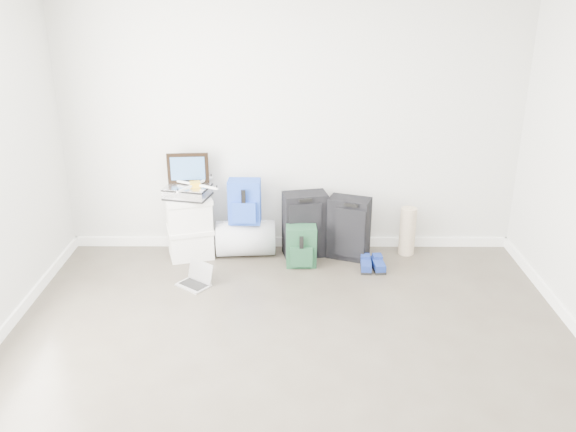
{
  "coord_description": "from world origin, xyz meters",
  "views": [
    {
      "loc": [
        -0.0,
        -3.32,
        2.62
      ],
      "look_at": [
        -0.03,
        1.9,
        0.57
      ],
      "focal_mm": 38.0,
      "sensor_mm": 36.0,
      "label": 1
    }
  ],
  "objects_px": {
    "large_suitcase": "(305,225)",
    "laptop": "(196,279)",
    "carry_on": "(349,228)",
    "boxes_stack": "(190,227)",
    "briefcase": "(188,192)",
    "duffel_bag": "(246,238)"
  },
  "relations": [
    {
      "from": "carry_on",
      "to": "large_suitcase",
      "type": "bearing_deg",
      "value": -167.23
    },
    {
      "from": "boxes_stack",
      "to": "duffel_bag",
      "type": "distance_m",
      "value": 0.57
    },
    {
      "from": "duffel_bag",
      "to": "carry_on",
      "type": "relative_size",
      "value": 0.93
    },
    {
      "from": "large_suitcase",
      "to": "laptop",
      "type": "relative_size",
      "value": 1.85
    },
    {
      "from": "briefcase",
      "to": "carry_on",
      "type": "distance_m",
      "value": 1.62
    },
    {
      "from": "boxes_stack",
      "to": "large_suitcase",
      "type": "bearing_deg",
      "value": -14.87
    },
    {
      "from": "briefcase",
      "to": "large_suitcase",
      "type": "relative_size",
      "value": 0.63
    },
    {
      "from": "boxes_stack",
      "to": "carry_on",
      "type": "distance_m",
      "value": 1.58
    },
    {
      "from": "boxes_stack",
      "to": "carry_on",
      "type": "xyz_separation_m",
      "value": [
        1.58,
        -0.03,
        -0.0
      ]
    },
    {
      "from": "duffel_bag",
      "to": "carry_on",
      "type": "height_order",
      "value": "carry_on"
    },
    {
      "from": "carry_on",
      "to": "laptop",
      "type": "distance_m",
      "value": 1.57
    },
    {
      "from": "boxes_stack",
      "to": "carry_on",
      "type": "bearing_deg",
      "value": -17.35
    },
    {
      "from": "carry_on",
      "to": "laptop",
      "type": "relative_size",
      "value": 1.77
    },
    {
      "from": "briefcase",
      "to": "laptop",
      "type": "distance_m",
      "value": 0.89
    },
    {
      "from": "laptop",
      "to": "large_suitcase",
      "type": "bearing_deg",
      "value": 70.49
    },
    {
      "from": "briefcase",
      "to": "carry_on",
      "type": "relative_size",
      "value": 0.66
    },
    {
      "from": "boxes_stack",
      "to": "briefcase",
      "type": "xyz_separation_m",
      "value": [
        0.0,
        0.0,
        0.37
      ]
    },
    {
      "from": "boxes_stack",
      "to": "laptop",
      "type": "xyz_separation_m",
      "value": [
        0.14,
        -0.61,
        -0.26
      ]
    },
    {
      "from": "large_suitcase",
      "to": "laptop",
      "type": "bearing_deg",
      "value": -158.62
    },
    {
      "from": "boxes_stack",
      "to": "large_suitcase",
      "type": "relative_size",
      "value": 0.95
    },
    {
      "from": "boxes_stack",
      "to": "duffel_bag",
      "type": "bearing_deg",
      "value": -12.81
    },
    {
      "from": "briefcase",
      "to": "boxes_stack",
      "type": "bearing_deg",
      "value": 0.0
    }
  ]
}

